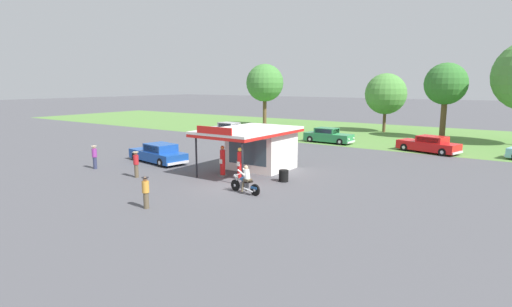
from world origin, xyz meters
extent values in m
plane|color=#4C4C51|center=(0.00, 0.00, 0.00)|extent=(300.00, 300.00, 0.00)
cube|color=#56843D|center=(0.00, 30.00, 0.00)|extent=(120.00, 24.00, 0.01)
cube|color=silver|center=(-1.53, 5.16, 1.41)|extent=(3.88, 3.50, 2.83)
cube|color=#384C56|center=(-1.53, 3.43, 1.47)|extent=(3.10, 0.05, 1.81)
cube|color=silver|center=(-1.53, 3.59, 2.91)|extent=(4.58, 7.14, 0.16)
cube|color=red|center=(-1.53, 3.59, 2.73)|extent=(4.58, 7.14, 0.18)
cube|color=red|center=(-1.53, 0.04, 3.21)|extent=(2.71, 0.08, 0.44)
cylinder|color=black|center=(0.31, 0.41, 1.41)|extent=(0.12, 0.12, 2.83)
cylinder|color=black|center=(-3.37, 0.41, 1.41)|extent=(0.12, 0.12, 2.83)
cube|color=slate|center=(-2.24, 1.67, 0.05)|extent=(0.44, 0.44, 0.10)
cylinder|color=red|center=(-2.24, 1.67, 0.93)|extent=(0.34, 0.34, 1.66)
cube|color=white|center=(-2.24, 1.49, 1.01)|extent=(0.22, 0.02, 0.28)
sphere|color=orange|center=(-2.24, 1.67, 1.90)|extent=(0.26, 0.26, 0.26)
cube|color=slate|center=(-0.82, 1.67, 0.05)|extent=(0.44, 0.44, 0.10)
cylinder|color=red|center=(-0.82, 1.67, 0.93)|extent=(0.34, 0.34, 1.65)
cube|color=white|center=(-0.82, 1.49, 1.01)|extent=(0.22, 0.02, 0.28)
sphere|color=#EACC4C|center=(-0.82, 1.67, 1.89)|extent=(0.26, 0.26, 0.26)
cylinder|color=black|center=(0.68, -0.74, 0.32)|extent=(0.65, 0.19, 0.64)
cylinder|color=silver|center=(0.68, -0.74, 0.32)|extent=(0.18, 0.14, 0.16)
cylinder|color=black|center=(2.20, -0.97, 0.32)|extent=(0.65, 0.19, 0.64)
cylinder|color=silver|center=(2.20, -0.97, 0.32)|extent=(0.18, 0.14, 0.16)
ellipsoid|color=#1E4C8C|center=(1.34, -0.84, 0.78)|extent=(0.59, 0.32, 0.24)
cube|color=#59595E|center=(1.39, -0.85, 0.42)|extent=(0.47, 0.30, 0.36)
cube|color=black|center=(1.68, -0.89, 0.72)|extent=(0.51, 0.33, 0.10)
cylinder|color=silver|center=(0.78, -0.76, 0.60)|extent=(0.38, 0.12, 0.71)
cylinder|color=silver|center=(0.89, -0.78, 0.98)|extent=(0.14, 0.70, 0.04)
sphere|color=silver|center=(0.80, -0.76, 0.82)|extent=(0.16, 0.16, 0.16)
cube|color=#1E4C8C|center=(2.15, -0.96, 0.44)|extent=(0.46, 0.24, 0.12)
cylinder|color=silver|center=(1.76, -1.05, 0.28)|extent=(0.71, 0.18, 0.18)
cube|color=brown|center=(1.62, -0.88, 0.78)|extent=(0.45, 0.40, 0.14)
cylinder|color=brown|center=(1.39, -1.01, 0.38)|extent=(0.15, 0.25, 0.56)
cylinder|color=brown|center=(1.44, -0.70, 0.38)|extent=(0.15, 0.25, 0.56)
cylinder|color=white|center=(1.58, -0.88, 1.09)|extent=(0.45, 0.38, 0.60)
sphere|color=tan|center=(1.52, -0.87, 1.47)|extent=(0.22, 0.22, 0.22)
cylinder|color=white|center=(1.31, -1.04, 1.18)|extent=(0.54, 0.17, 0.31)
cylinder|color=white|center=(1.37, -0.65, 1.18)|extent=(0.54, 0.17, 0.31)
cube|color=#19479E|center=(-9.43, 2.54, 0.53)|extent=(5.54, 2.77, 0.70)
cube|color=#19479E|center=(-8.99, 2.47, 1.18)|extent=(2.50, 2.05, 0.60)
cube|color=#283847|center=(-10.09, 2.65, 1.18)|extent=(0.28, 1.50, 0.48)
cube|color=#283847|center=(-9.13, 1.64, 1.18)|extent=(1.90, 0.34, 0.46)
cube|color=#283847|center=(-8.86, 3.30, 1.18)|extent=(1.90, 0.34, 0.46)
cube|color=silver|center=(-12.07, 2.97, 0.30)|extent=(0.42, 1.84, 0.18)
cube|color=silver|center=(-6.78, 2.11, 0.30)|extent=(0.42, 1.84, 0.18)
sphere|color=white|center=(-12.18, 2.36, 0.57)|extent=(0.18, 0.18, 0.18)
sphere|color=white|center=(-11.98, 3.59, 0.57)|extent=(0.18, 0.18, 0.18)
cylinder|color=black|center=(-11.35, 1.93, 0.33)|extent=(0.68, 0.30, 0.66)
cylinder|color=silver|center=(-11.35, 1.93, 0.33)|extent=(0.33, 0.26, 0.30)
cylinder|color=black|center=(-11.06, 3.73, 0.33)|extent=(0.68, 0.30, 0.66)
cylinder|color=silver|center=(-11.06, 3.73, 0.33)|extent=(0.33, 0.26, 0.30)
cylinder|color=black|center=(-7.79, 1.35, 0.33)|extent=(0.68, 0.30, 0.66)
cylinder|color=silver|center=(-7.79, 1.35, 0.33)|extent=(0.33, 0.26, 0.30)
cylinder|color=black|center=(-7.50, 3.15, 0.33)|extent=(0.68, 0.30, 0.66)
cylinder|color=silver|center=(-7.50, 3.15, 0.33)|extent=(0.33, 0.26, 0.30)
cube|color=silver|center=(12.68, 20.03, 0.30)|extent=(0.52, 1.79, 0.18)
cube|color=red|center=(6.64, 19.27, 0.56)|extent=(5.45, 3.22, 0.76)
cube|color=red|center=(6.98, 19.17, 1.20)|extent=(2.63, 2.23, 0.53)
cube|color=#283847|center=(5.91, 19.47, 1.20)|extent=(0.44, 1.45, 0.42)
cube|color=#283847|center=(6.76, 18.37, 1.20)|extent=(1.86, 0.54, 0.40)
cube|color=#283847|center=(7.20, 19.97, 1.20)|extent=(1.86, 0.54, 0.40)
cube|color=silver|center=(4.15, 19.96, 0.30)|extent=(0.60, 1.79, 0.18)
cube|color=silver|center=(9.14, 18.57, 0.30)|extent=(0.60, 1.79, 0.18)
sphere|color=white|center=(3.97, 19.37, 0.60)|extent=(0.18, 0.18, 0.18)
sphere|color=white|center=(4.30, 20.55, 0.60)|extent=(0.18, 0.18, 0.18)
cylinder|color=black|center=(4.73, 18.87, 0.33)|extent=(0.69, 0.37, 0.66)
cylinder|color=silver|center=(4.73, 18.87, 0.33)|extent=(0.35, 0.29, 0.30)
cylinder|color=black|center=(5.21, 20.60, 0.33)|extent=(0.69, 0.37, 0.66)
cylinder|color=silver|center=(5.21, 20.60, 0.33)|extent=(0.35, 0.29, 0.30)
cylinder|color=black|center=(8.08, 17.93, 0.33)|extent=(0.69, 0.37, 0.66)
cylinder|color=silver|center=(8.08, 17.93, 0.33)|extent=(0.35, 0.29, 0.30)
cylinder|color=black|center=(8.56, 19.67, 0.33)|extent=(0.69, 0.37, 0.66)
cylinder|color=silver|center=(8.56, 19.67, 0.33)|extent=(0.35, 0.29, 0.30)
cube|color=#2D844C|center=(-3.05, 19.65, 0.58)|extent=(4.96, 1.96, 0.79)
cube|color=#2D844C|center=(-3.28, 19.65, 1.25)|extent=(2.21, 1.64, 0.54)
cube|color=#283847|center=(-2.23, 19.61, 1.25)|extent=(0.09, 1.38, 0.44)
cube|color=#283847|center=(-3.25, 20.42, 1.25)|extent=(1.83, 0.10, 0.41)
cube|color=#283847|center=(-3.31, 18.89, 1.25)|extent=(1.83, 0.10, 0.41)
cube|color=silver|center=(-0.57, 19.55, 0.30)|extent=(0.18, 1.69, 0.18)
cube|color=silver|center=(-5.52, 19.74, 0.30)|extent=(0.18, 1.69, 0.18)
sphere|color=white|center=(-0.54, 20.12, 0.62)|extent=(0.18, 0.18, 0.18)
sphere|color=white|center=(-0.58, 18.98, 0.62)|extent=(0.18, 0.18, 0.18)
cylinder|color=black|center=(-1.35, 20.41, 0.33)|extent=(0.67, 0.22, 0.66)
cylinder|color=silver|center=(-1.35, 20.41, 0.33)|extent=(0.31, 0.23, 0.30)
cylinder|color=black|center=(-1.42, 18.76, 0.33)|extent=(0.67, 0.22, 0.66)
cylinder|color=silver|center=(-1.42, 18.76, 0.33)|extent=(0.31, 0.23, 0.30)
cylinder|color=black|center=(-4.68, 20.53, 0.33)|extent=(0.67, 0.22, 0.66)
cylinder|color=silver|center=(-4.68, 20.53, 0.33)|extent=(0.31, 0.23, 0.30)
cylinder|color=black|center=(-4.74, 18.88, 0.33)|extent=(0.67, 0.22, 0.66)
cylinder|color=silver|center=(-4.74, 18.88, 0.33)|extent=(0.31, 0.23, 0.30)
cube|color=#B7B7BC|center=(-15.40, 18.97, 0.53)|extent=(5.30, 2.18, 0.70)
cube|color=#B7B7BC|center=(-15.51, 18.98, 1.17)|extent=(2.32, 1.76, 0.58)
cube|color=#283847|center=(-14.42, 18.91, 1.17)|extent=(0.13, 1.44, 0.46)
cube|color=#283847|center=(-15.46, 19.77, 1.17)|extent=(1.89, 0.15, 0.44)
cube|color=#283847|center=(-15.56, 18.18, 1.17)|extent=(1.89, 0.15, 0.44)
cube|color=silver|center=(-12.78, 18.80, 0.30)|extent=(0.23, 1.76, 0.18)
cube|color=silver|center=(-18.02, 19.14, 0.30)|extent=(0.23, 1.76, 0.18)
sphere|color=white|center=(-12.74, 19.39, 0.57)|extent=(0.18, 0.18, 0.18)
sphere|color=white|center=(-12.81, 18.21, 0.57)|extent=(0.18, 0.18, 0.18)
cylinder|color=black|center=(-13.59, 19.72, 0.33)|extent=(0.67, 0.24, 0.66)
cylinder|color=silver|center=(-13.59, 19.72, 0.33)|extent=(0.31, 0.24, 0.30)
cylinder|color=black|center=(-13.70, 18.00, 0.33)|extent=(0.67, 0.24, 0.66)
cylinder|color=silver|center=(-13.70, 18.00, 0.33)|extent=(0.31, 0.24, 0.30)
cylinder|color=black|center=(-17.11, 19.94, 0.33)|extent=(0.67, 0.24, 0.66)
cylinder|color=silver|center=(-17.11, 19.94, 0.33)|extent=(0.31, 0.24, 0.30)
cylinder|color=black|center=(-17.22, 18.22, 0.33)|extent=(0.67, 0.24, 0.66)
cylinder|color=silver|center=(-17.22, 18.22, 0.33)|extent=(0.31, 0.24, 0.30)
cylinder|color=brown|center=(-0.85, -5.84, 0.40)|extent=(0.26, 0.26, 0.79)
cylinder|color=gold|center=(-0.85, -5.84, 1.07)|extent=(0.34, 0.34, 0.56)
sphere|color=#9E704C|center=(-0.85, -5.84, 1.46)|extent=(0.21, 0.21, 0.21)
cylinder|color=black|center=(-0.85, -5.84, 1.54)|extent=(0.34, 0.34, 0.02)
cylinder|color=brown|center=(-6.57, -1.79, 0.43)|extent=(0.26, 0.26, 0.86)
cylinder|color=#B21E23|center=(-6.57, -1.79, 1.16)|extent=(0.34, 0.34, 0.61)
sphere|color=#9E704C|center=(-6.57, -1.79, 1.58)|extent=(0.23, 0.23, 0.23)
cylinder|color=beige|center=(-6.57, -1.79, 1.66)|extent=(0.37, 0.37, 0.02)
cylinder|color=#2D3351|center=(-11.18, -1.70, 0.42)|extent=(0.26, 0.26, 0.84)
cylinder|color=#8C338C|center=(-11.18, -1.70, 1.14)|extent=(0.34, 0.34, 0.60)
sphere|color=beige|center=(-11.18, -1.70, 1.56)|extent=(0.23, 0.23, 0.23)
cylinder|color=beige|center=(-11.18, -1.70, 1.64)|extent=(0.37, 0.37, 0.02)
cylinder|color=brown|center=(5.93, 29.39, 2.15)|extent=(0.60, 0.60, 4.29)
sphere|color=#33702D|center=(5.93, 29.39, 5.97)|extent=(4.46, 4.46, 4.46)
cylinder|color=brown|center=(-1.34, 32.25, 1.43)|extent=(0.38, 0.38, 2.85)
sphere|color=#4C893D|center=(-1.34, 32.25, 4.74)|extent=(5.03, 5.03, 5.03)
sphere|color=#4C893D|center=(-1.92, 31.44, 4.23)|extent=(2.90, 2.90, 2.90)
cylinder|color=brown|center=(-17.74, 29.95, 2.06)|extent=(0.53, 0.53, 4.12)
sphere|color=#427F38|center=(-17.74, 29.95, 6.09)|extent=(5.26, 5.26, 5.26)
sphere|color=#427F38|center=(-18.13, 29.64, 5.56)|extent=(3.51, 3.51, 3.51)
cylinder|color=black|center=(1.79, 2.68, 0.09)|extent=(0.60, 0.60, 0.18)
cylinder|color=black|center=(1.79, 2.68, 0.27)|extent=(0.60, 0.60, 0.18)
cylinder|color=black|center=(1.79, 2.68, 0.45)|extent=(0.60, 0.60, 0.18)
cylinder|color=black|center=(1.79, 2.68, 0.63)|extent=(0.60, 0.60, 0.18)
camera|label=1|loc=(14.33, -18.35, 5.98)|focal=28.45mm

